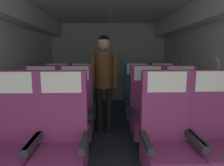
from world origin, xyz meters
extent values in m
cube|color=#2D3342|center=(0.00, 2.55, -0.01)|extent=(3.44, 5.50, 0.02)
cube|color=silver|center=(-1.62, 2.55, 1.10)|extent=(0.08, 5.10, 2.21)
cube|color=silver|center=(1.62, 2.55, 1.10)|extent=(0.08, 5.10, 2.21)
cube|color=silver|center=(0.00, 5.12, 1.10)|extent=(3.32, 0.06, 2.21)
cube|color=silver|center=(-1.44, 2.55, 1.99)|extent=(0.28, 4.90, 0.36)
cube|color=silver|center=(1.44, 2.55, 1.99)|extent=(0.28, 4.90, 0.36)
cylinder|color=white|center=(1.57, 2.55, 1.15)|extent=(0.01, 0.26, 0.26)
cylinder|color=white|center=(1.57, 3.82, 1.15)|extent=(0.01, 0.26, 0.26)
cube|color=#7A2D60|center=(-0.97, 1.34, 0.34)|extent=(0.47, 0.49, 0.23)
cube|color=#7A2D60|center=(-0.97, 1.54, 0.81)|extent=(0.47, 0.09, 0.71)
cube|color=#28282D|center=(-0.74, 1.34, 0.54)|extent=(0.05, 0.41, 0.06)
cube|color=silver|center=(-0.97, 1.49, 1.06)|extent=(0.37, 0.01, 0.20)
cube|color=#7A2D60|center=(-0.51, 1.34, 0.34)|extent=(0.47, 0.49, 0.23)
cube|color=#7A2D60|center=(-0.51, 1.54, 0.81)|extent=(0.47, 0.09, 0.71)
cube|color=#28282D|center=(-0.28, 1.34, 0.54)|extent=(0.05, 0.41, 0.06)
cube|color=#28282D|center=(-0.73, 1.34, 0.54)|extent=(0.05, 0.41, 0.06)
cube|color=silver|center=(-0.51, 1.49, 1.06)|extent=(0.37, 0.01, 0.20)
cube|color=#7A2D60|center=(0.98, 1.35, 0.34)|extent=(0.47, 0.49, 0.23)
cube|color=#7A2D60|center=(0.98, 1.55, 0.81)|extent=(0.47, 0.09, 0.71)
cube|color=#28282D|center=(0.75, 1.35, 0.54)|extent=(0.05, 0.41, 0.06)
cube|color=silver|center=(0.98, 1.51, 1.06)|extent=(0.37, 0.01, 0.20)
cube|color=#7A2D60|center=(0.50, 1.33, 0.34)|extent=(0.47, 0.49, 0.23)
cube|color=#7A2D60|center=(0.50, 1.53, 0.81)|extent=(0.47, 0.09, 0.71)
cube|color=#28282D|center=(0.72, 1.33, 0.54)|extent=(0.05, 0.41, 0.06)
cube|color=#28282D|center=(0.27, 1.33, 0.54)|extent=(0.05, 0.41, 0.06)
cube|color=silver|center=(0.50, 1.48, 1.06)|extent=(0.37, 0.01, 0.20)
cube|color=#38383D|center=(-0.97, 2.17, 0.11)|extent=(0.17, 0.18, 0.23)
cube|color=#7A2D60|center=(-0.97, 2.17, 0.34)|extent=(0.47, 0.49, 0.23)
cube|color=#7A2D60|center=(-0.97, 2.38, 0.81)|extent=(0.47, 0.09, 0.71)
cube|color=#28282D|center=(-0.74, 2.17, 0.54)|extent=(0.05, 0.41, 0.06)
cube|color=#28282D|center=(-1.19, 2.17, 0.54)|extent=(0.05, 0.41, 0.06)
cube|color=silver|center=(-0.97, 2.33, 1.06)|extent=(0.37, 0.01, 0.20)
cube|color=#38383D|center=(-0.51, 2.19, 0.11)|extent=(0.17, 0.18, 0.23)
cube|color=#7A2D60|center=(-0.51, 2.19, 0.34)|extent=(0.47, 0.49, 0.23)
cube|color=#7A2D60|center=(-0.51, 2.39, 0.81)|extent=(0.47, 0.09, 0.71)
cube|color=#28282D|center=(-0.28, 2.19, 0.54)|extent=(0.05, 0.41, 0.06)
cube|color=#28282D|center=(-0.73, 2.19, 0.54)|extent=(0.05, 0.41, 0.06)
cube|color=silver|center=(-0.51, 2.34, 1.06)|extent=(0.37, 0.01, 0.20)
cube|color=#38383D|center=(0.97, 2.17, 0.11)|extent=(0.17, 0.18, 0.23)
cube|color=#7A2D60|center=(0.97, 2.17, 0.34)|extent=(0.47, 0.49, 0.23)
cube|color=#7A2D60|center=(0.97, 2.37, 0.81)|extent=(0.47, 0.09, 0.71)
cube|color=#28282D|center=(1.19, 2.17, 0.54)|extent=(0.05, 0.41, 0.06)
cube|color=#28282D|center=(0.74, 2.17, 0.54)|extent=(0.05, 0.41, 0.06)
cube|color=silver|center=(0.97, 2.32, 1.06)|extent=(0.37, 0.01, 0.20)
cube|color=#38383D|center=(0.50, 2.18, 0.11)|extent=(0.17, 0.18, 0.23)
cube|color=#7A2D60|center=(0.50, 2.18, 0.34)|extent=(0.47, 0.49, 0.23)
cube|color=#7A2D60|center=(0.50, 2.38, 0.81)|extent=(0.47, 0.09, 0.71)
cube|color=#28282D|center=(0.73, 2.18, 0.54)|extent=(0.05, 0.41, 0.06)
cube|color=#28282D|center=(0.28, 2.18, 0.54)|extent=(0.05, 0.41, 0.06)
cube|color=silver|center=(0.50, 2.34, 1.06)|extent=(0.37, 0.01, 0.20)
cube|color=#38383D|center=(-0.96, 3.02, 0.11)|extent=(0.17, 0.18, 0.23)
cube|color=navy|center=(-0.96, 3.02, 0.34)|extent=(0.47, 0.49, 0.23)
cube|color=navy|center=(-0.96, 3.22, 0.81)|extent=(0.47, 0.09, 0.71)
cube|color=#28282D|center=(-0.74, 3.02, 0.54)|extent=(0.05, 0.41, 0.06)
cube|color=#28282D|center=(-1.18, 3.02, 0.54)|extent=(0.05, 0.41, 0.06)
cube|color=silver|center=(-0.96, 3.18, 1.06)|extent=(0.37, 0.01, 0.20)
cube|color=#38383D|center=(-0.50, 3.00, 0.11)|extent=(0.17, 0.18, 0.23)
cube|color=navy|center=(-0.50, 3.00, 0.34)|extent=(0.47, 0.49, 0.23)
cube|color=navy|center=(-0.50, 3.21, 0.81)|extent=(0.47, 0.09, 0.71)
cube|color=#28282D|center=(-0.28, 3.00, 0.54)|extent=(0.05, 0.41, 0.06)
cube|color=#28282D|center=(-0.73, 3.00, 0.54)|extent=(0.05, 0.41, 0.06)
cube|color=silver|center=(-0.50, 3.16, 1.06)|extent=(0.37, 0.01, 0.20)
cube|color=#38383D|center=(0.97, 3.02, 0.11)|extent=(0.17, 0.18, 0.23)
cube|color=navy|center=(0.97, 3.02, 0.34)|extent=(0.47, 0.49, 0.23)
cube|color=navy|center=(0.97, 3.23, 0.81)|extent=(0.47, 0.09, 0.71)
cube|color=#28282D|center=(1.20, 3.02, 0.54)|extent=(0.05, 0.41, 0.06)
cube|color=#28282D|center=(0.75, 3.02, 0.54)|extent=(0.05, 0.41, 0.06)
cube|color=silver|center=(0.97, 3.18, 1.06)|extent=(0.37, 0.01, 0.20)
cube|color=#38383D|center=(0.49, 3.02, 0.11)|extent=(0.17, 0.18, 0.23)
cube|color=navy|center=(0.49, 3.02, 0.34)|extent=(0.47, 0.49, 0.23)
cube|color=navy|center=(0.49, 3.22, 0.81)|extent=(0.47, 0.09, 0.71)
cube|color=#28282D|center=(0.72, 3.02, 0.54)|extent=(0.05, 0.41, 0.06)
cube|color=#28282D|center=(0.27, 3.02, 0.54)|extent=(0.05, 0.41, 0.06)
cube|color=silver|center=(0.49, 3.17, 1.06)|extent=(0.37, 0.01, 0.20)
cylinder|color=black|center=(-0.19, 2.82, 0.39)|extent=(0.11, 0.11, 0.77)
cylinder|color=black|center=(-0.03, 2.82, 0.39)|extent=(0.11, 0.11, 0.77)
cylinder|color=brown|center=(-0.11, 2.82, 1.07)|extent=(0.28, 0.28, 0.60)
cylinder|color=brown|center=(-0.29, 2.82, 1.04)|extent=(0.07, 0.07, 0.51)
cylinder|color=brown|center=(0.07, 2.82, 1.04)|extent=(0.07, 0.07, 0.51)
sphere|color=tan|center=(-0.11, 2.82, 1.49)|extent=(0.22, 0.22, 0.22)
sphere|color=black|center=(-0.11, 2.82, 1.54)|extent=(0.19, 0.19, 0.19)
camera|label=1|loc=(-0.09, -0.27, 1.32)|focal=30.06mm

